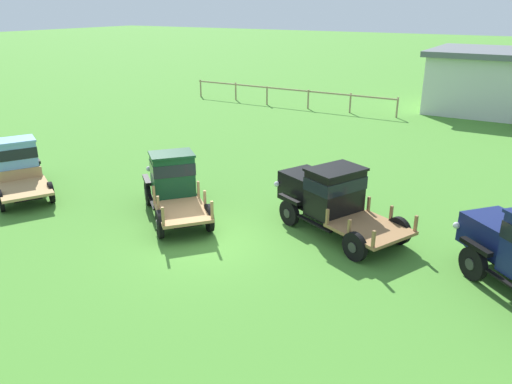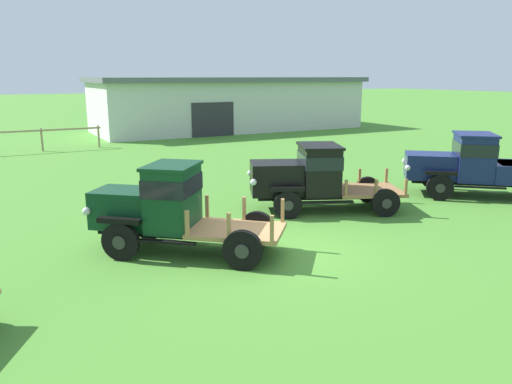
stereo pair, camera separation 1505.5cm
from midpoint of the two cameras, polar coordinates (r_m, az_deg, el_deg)
name	(u,v)px [view 1 (the left image)]	position (r m, az deg, el deg)	size (l,w,h in m)	color
ground_plane	(208,239)	(12.13, 21.65, -8.35)	(240.00, 240.00, 0.00)	#47842D
paddock_fence	(288,93)	(33.00, 14.87, 11.97)	(15.90, 0.59, 1.33)	#997F60
vintage_truck_foreground_near	(16,163)	(15.49, -13.15, 3.22)	(5.09, 3.72, 2.10)	black
vintage_truck_second_in_line	(172,180)	(13.30, 13.06, 0.58)	(4.53, 4.16, 2.19)	black
vintage_truck_midrow_center	(329,195)	(14.32, 35.54, -1.48)	(5.13, 3.56, 2.12)	black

